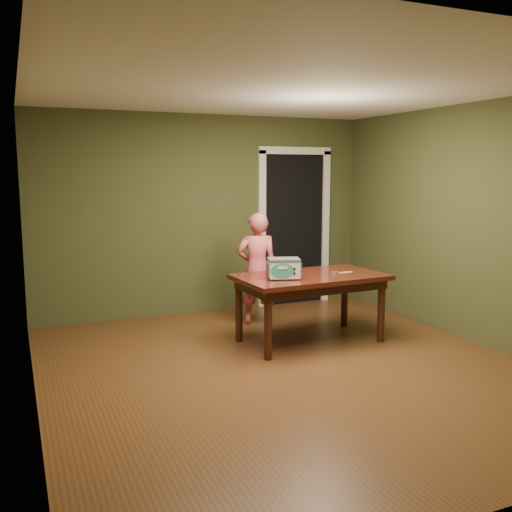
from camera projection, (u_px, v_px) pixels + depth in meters
The scene contains 8 objects.
floor at pixel (290, 369), 5.42m from camera, with size 5.00×5.00×0.00m, color #553418.
room_shell at pixel (291, 189), 5.17m from camera, with size 4.52×5.02×2.61m.
doorway at pixel (285, 228), 8.30m from camera, with size 1.10×0.66×2.25m.
dining_table at pixel (310, 284), 6.22m from camera, with size 1.64×0.98×0.75m.
toy_oven at pixel (284, 268), 5.96m from camera, with size 0.40×0.33×0.22m.
baking_pan at pixel (335, 273), 6.27m from camera, with size 0.10×0.10×0.02m.
spatula at pixel (345, 272), 6.34m from camera, with size 0.18×0.03×0.01m, color #FFF06E.
child at pixel (257, 269), 6.97m from camera, with size 0.50×0.33×1.37m, color #D2565A.
Camera 1 is at (-2.35, -4.65, 1.86)m, focal length 40.00 mm.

